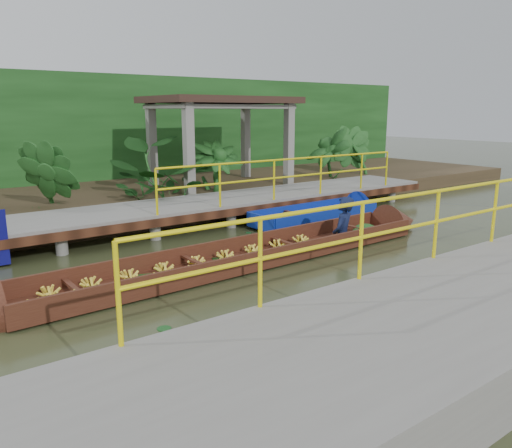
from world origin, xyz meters
TOP-DOWN VIEW (x-y plane):
  - ground at (0.00, 0.00)m, footprint 80.00×80.00m
  - land_strip at (0.00, 7.50)m, footprint 30.00×8.00m
  - far_dock at (0.02, 3.43)m, footprint 16.00×2.06m
  - pavilion at (3.00, 6.30)m, footprint 4.40×3.00m
  - foliage_backdrop at (0.00, 10.00)m, footprint 30.00×0.80m
  - vendor_boat at (-0.12, 0.04)m, footprint 10.35×1.34m
  - moored_blue_boat at (3.91, 1.85)m, footprint 4.05×1.15m
  - tropical_plants at (1.96, 5.30)m, footprint 14.43×1.43m

SIDE VIEW (x-z plane):
  - ground at x=0.00m, z-range 0.00..0.00m
  - moored_blue_boat at x=3.91m, z-range -0.31..0.65m
  - land_strip at x=0.00m, z-range 0.00..0.45m
  - vendor_boat at x=-0.12m, z-range -0.88..1.37m
  - far_dock at x=0.02m, z-range -0.35..1.30m
  - tropical_plants at x=1.96m, z-range 0.45..2.24m
  - foliage_backdrop at x=0.00m, z-range 0.00..4.00m
  - pavilion at x=3.00m, z-range 1.32..4.32m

